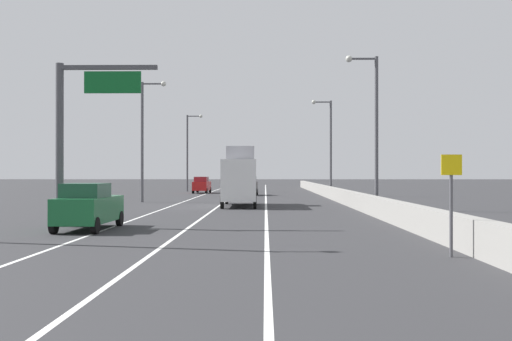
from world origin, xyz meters
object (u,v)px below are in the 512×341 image
at_px(car_red_2, 202,185).
at_px(lamp_post_left_mid, 145,133).
at_px(lamp_post_right_third, 328,141).
at_px(car_black_0, 249,186).
at_px(overhead_sign_gantry, 76,124).
at_px(box_truck, 240,178).
at_px(lamp_post_right_second, 373,121).
at_px(car_green_1, 88,206).
at_px(speed_advisory_sign, 451,197).
at_px(lamp_post_left_far, 189,147).

bearing_deg(car_red_2, lamp_post_left_mid, -96.22).
xyz_separation_m(lamp_post_right_third, car_black_0, (-8.45, 2.10, -4.80)).
bearing_deg(car_red_2, car_black_0, -49.03).
relative_size(lamp_post_right_third, lamp_post_left_mid, 1.00).
bearing_deg(overhead_sign_gantry, box_truck, 68.05).
height_order(overhead_sign_gantry, lamp_post_right_second, lamp_post_right_second).
xyz_separation_m(lamp_post_left_mid, car_green_1, (2.44, -24.34, -4.83)).
bearing_deg(overhead_sign_gantry, lamp_post_right_third, 66.90).
relative_size(car_green_1, box_truck, 0.60).
xyz_separation_m(lamp_post_right_third, lamp_post_left_mid, (-16.76, -13.23, 0.00)).
distance_m(lamp_post_left_mid, car_black_0, 18.09).
xyz_separation_m(speed_advisory_sign, lamp_post_left_mid, (-15.52, 32.58, 4.07)).
height_order(overhead_sign_gantry, lamp_post_right_third, lamp_post_right_third).
bearing_deg(car_red_2, lamp_post_right_second, -65.92).
bearing_deg(car_black_0, speed_advisory_sign, -81.44).
xyz_separation_m(lamp_post_left_far, car_black_0, (8.28, -13.52, -4.80)).
bearing_deg(box_truck, car_black_0, 89.72).
relative_size(lamp_post_right_third, car_black_0, 2.45).
bearing_deg(lamp_post_right_second, lamp_post_left_far, 113.32).
height_order(car_green_1, box_truck, box_truck).
relative_size(speed_advisory_sign, car_green_1, 0.64).
bearing_deg(box_truck, car_red_2, 101.70).
height_order(overhead_sign_gantry, car_black_0, overhead_sign_gantry).
distance_m(lamp_post_right_second, car_green_1, 20.55).
distance_m(speed_advisory_sign, lamp_post_right_second, 22.21).
distance_m(overhead_sign_gantry, lamp_post_left_far, 51.69).
xyz_separation_m(lamp_post_right_second, lamp_post_left_mid, (-17.13, 10.81, 0.00)).
relative_size(lamp_post_right_second, car_red_2, 2.26).
distance_m(speed_advisory_sign, lamp_post_left_far, 63.48).
xyz_separation_m(speed_advisory_sign, lamp_post_right_third, (1.24, 45.81, 4.07)).
xyz_separation_m(overhead_sign_gantry, car_red_2, (1.02, 44.95, -3.74)).
relative_size(lamp_post_left_mid, lamp_post_left_far, 1.00).
bearing_deg(lamp_post_left_mid, lamp_post_right_second, -32.25).
relative_size(lamp_post_left_far, car_green_1, 2.16).
xyz_separation_m(car_black_0, box_truck, (-0.10, -21.22, 1.02)).
bearing_deg(box_truck, car_green_1, -107.38).
xyz_separation_m(car_red_2, box_truck, (5.80, -28.01, 1.07)).
bearing_deg(lamp_post_left_mid, box_truck, -35.65).
relative_size(lamp_post_left_mid, car_black_0, 2.45).
xyz_separation_m(speed_advisory_sign, lamp_post_left_far, (-15.49, 61.43, 4.07)).
bearing_deg(lamp_post_right_third, car_green_1, -110.87).
distance_m(overhead_sign_gantry, box_truck, 18.45).
relative_size(lamp_post_right_second, lamp_post_left_mid, 1.00).
relative_size(overhead_sign_gantry, car_green_1, 1.60).
bearing_deg(lamp_post_left_mid, speed_advisory_sign, -64.52).
height_order(lamp_post_right_third, car_black_0, lamp_post_right_third).
height_order(speed_advisory_sign, box_truck, box_truck).
bearing_deg(lamp_post_right_third, lamp_post_left_mid, -141.72).
xyz_separation_m(lamp_post_right_third, lamp_post_left_far, (-16.73, 15.62, 0.00)).
bearing_deg(overhead_sign_gantry, car_green_1, -55.41).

